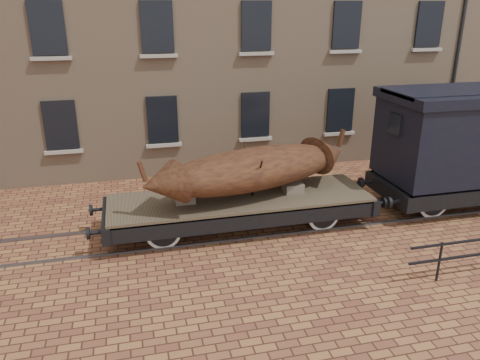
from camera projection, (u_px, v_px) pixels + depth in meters
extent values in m
plane|color=brown|center=(267.00, 225.00, 13.78)|extent=(90.00, 90.00, 0.00)
cube|color=black|center=(61.00, 125.00, 16.18)|extent=(1.10, 0.12, 1.70)
cube|color=#A0988A|center=(64.00, 152.00, 16.45)|extent=(1.30, 0.18, 0.12)
cube|color=black|center=(162.00, 119.00, 16.96)|extent=(1.10, 0.12, 1.70)
cube|color=#A0988A|center=(164.00, 145.00, 17.24)|extent=(1.30, 0.18, 0.12)
cube|color=black|center=(255.00, 114.00, 17.75)|extent=(1.10, 0.12, 1.70)
cube|color=#A0988A|center=(255.00, 139.00, 18.03)|extent=(1.30, 0.18, 0.12)
cube|color=black|center=(340.00, 110.00, 18.54)|extent=(1.10, 0.12, 1.70)
cube|color=#A0988A|center=(339.00, 134.00, 18.81)|extent=(1.30, 0.18, 0.12)
cube|color=black|center=(418.00, 106.00, 19.32)|extent=(1.10, 0.12, 1.70)
cube|color=#A0988A|center=(416.00, 128.00, 19.60)|extent=(1.30, 0.18, 0.12)
cube|color=black|center=(47.00, 28.00, 15.06)|extent=(1.10, 0.12, 1.70)
cube|color=#A0988A|center=(51.00, 58.00, 15.34)|extent=(1.30, 0.18, 0.12)
cube|color=black|center=(157.00, 27.00, 15.85)|extent=(1.10, 0.12, 1.70)
cube|color=#A0988A|center=(159.00, 56.00, 16.13)|extent=(1.30, 0.18, 0.12)
cube|color=black|center=(256.00, 26.00, 16.64)|extent=(1.10, 0.12, 1.70)
cube|color=#A0988A|center=(256.00, 54.00, 16.91)|extent=(1.30, 0.18, 0.12)
cube|color=black|center=(347.00, 25.00, 17.42)|extent=(1.10, 0.12, 1.70)
cube|color=#A0988A|center=(345.00, 51.00, 17.70)|extent=(1.30, 0.18, 0.12)
cube|color=black|center=(429.00, 24.00, 18.21)|extent=(1.10, 0.12, 1.70)
cube|color=#A0988A|center=(427.00, 50.00, 18.49)|extent=(1.30, 0.18, 0.12)
cube|color=#59595E|center=(275.00, 235.00, 13.11)|extent=(30.00, 0.08, 0.06)
cube|color=#59595E|center=(260.00, 214.00, 14.42)|extent=(30.00, 0.08, 0.06)
cylinder|color=black|center=(439.00, 262.00, 10.82)|extent=(0.06, 0.06, 1.00)
cube|color=brown|center=(240.00, 199.00, 13.27)|extent=(7.38, 2.16, 0.12)
cube|color=black|center=(249.00, 221.00, 12.44)|extent=(7.38, 0.16, 0.44)
cube|color=black|center=(232.00, 193.00, 14.27)|extent=(7.38, 0.16, 0.44)
cube|color=black|center=(107.00, 219.00, 12.53)|extent=(0.22, 2.26, 0.44)
cylinder|color=black|center=(95.00, 233.00, 11.79)|extent=(0.34, 0.10, 0.10)
cylinder|color=black|center=(88.00, 233.00, 11.76)|extent=(0.08, 0.31, 0.31)
cylinder|color=black|center=(97.00, 210.00, 13.14)|extent=(0.34, 0.10, 0.10)
cylinder|color=black|center=(91.00, 210.00, 13.10)|extent=(0.08, 0.31, 0.31)
cube|color=black|center=(358.00, 195.00, 14.19)|extent=(0.22, 2.26, 0.44)
cylinder|color=black|center=(379.00, 203.00, 13.58)|extent=(0.34, 0.10, 0.10)
cylinder|color=black|center=(384.00, 202.00, 13.61)|extent=(0.08, 0.31, 0.31)
cylinder|color=black|center=(355.00, 185.00, 14.92)|extent=(0.34, 0.10, 0.10)
cylinder|color=black|center=(360.00, 185.00, 14.96)|extent=(0.08, 0.31, 0.31)
cylinder|color=black|center=(161.00, 221.00, 12.92)|extent=(0.10, 1.87, 0.10)
cylinder|color=silver|center=(163.00, 233.00, 12.27)|extent=(0.94, 0.07, 0.94)
cylinder|color=black|center=(163.00, 233.00, 12.27)|extent=(0.77, 0.10, 0.77)
cube|color=black|center=(163.00, 227.00, 12.08)|extent=(0.89, 0.08, 0.10)
cylinder|color=silver|center=(159.00, 211.00, 13.58)|extent=(0.94, 0.07, 0.94)
cylinder|color=black|center=(159.00, 211.00, 13.58)|extent=(0.77, 0.10, 0.77)
cube|color=black|center=(158.00, 202.00, 13.60)|extent=(0.89, 0.08, 0.10)
cylinder|color=black|center=(314.00, 206.00, 13.94)|extent=(0.10, 1.87, 0.10)
cylinder|color=silver|center=(324.00, 215.00, 13.28)|extent=(0.94, 0.07, 0.94)
cylinder|color=black|center=(324.00, 215.00, 13.28)|extent=(0.77, 0.10, 0.77)
cube|color=black|center=(326.00, 209.00, 13.10)|extent=(0.89, 0.08, 0.10)
cylinder|color=silver|center=(305.00, 197.00, 14.60)|extent=(0.94, 0.07, 0.94)
cylinder|color=black|center=(305.00, 197.00, 14.60)|extent=(0.77, 0.10, 0.77)
cube|color=black|center=(304.00, 188.00, 14.62)|extent=(0.89, 0.08, 0.10)
cube|color=black|center=(240.00, 211.00, 13.41)|extent=(3.94, 0.06, 0.06)
cube|color=#7D6C5D|center=(185.00, 197.00, 12.85)|extent=(0.54, 0.49, 0.28)
cube|color=#7D6C5D|center=(293.00, 187.00, 13.56)|extent=(0.54, 0.49, 0.28)
ellipsoid|color=brown|center=(253.00, 169.00, 13.05)|extent=(5.97, 3.23, 1.14)
cone|color=brown|center=(161.00, 184.00, 11.80)|extent=(1.24, 1.31, 1.08)
cube|color=brown|center=(142.00, 171.00, 11.44)|extent=(0.25, 0.17, 0.55)
cone|color=brown|center=(329.00, 153.00, 14.28)|extent=(1.24, 1.31, 1.08)
cube|color=brown|center=(341.00, 138.00, 14.33)|extent=(0.25, 0.17, 0.55)
cylinder|color=black|center=(257.00, 179.00, 12.68)|extent=(0.05, 0.98, 1.37)
cylinder|color=black|center=(248.00, 168.00, 13.52)|extent=(0.05, 0.98, 1.37)
cube|color=black|center=(452.00, 171.00, 16.14)|extent=(6.24, 0.17, 0.47)
cube|color=black|center=(388.00, 190.00, 14.40)|extent=(0.23, 2.50, 0.47)
cylinder|color=black|center=(389.00, 202.00, 13.53)|extent=(0.08, 0.33, 0.33)
cylinder|color=black|center=(361.00, 182.00, 15.05)|extent=(0.08, 0.33, 0.33)
cylinder|color=black|center=(420.00, 194.00, 14.73)|extent=(0.10, 1.98, 0.10)
cylinder|color=silver|center=(434.00, 203.00, 14.08)|extent=(1.00, 0.07, 1.00)
cylinder|color=black|center=(434.00, 203.00, 14.08)|extent=(0.82, 0.10, 0.82)
cylinder|color=silver|center=(407.00, 186.00, 15.39)|extent=(1.00, 0.07, 1.00)
cylinder|color=black|center=(407.00, 186.00, 15.39)|extent=(0.82, 0.10, 0.82)
cube|color=black|center=(395.00, 124.00, 13.67)|extent=(0.08, 0.62, 0.62)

